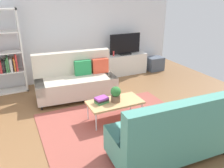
# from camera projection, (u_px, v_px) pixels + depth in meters

# --- Properties ---
(ground_plane) EXTENTS (7.68, 7.68, 0.00)m
(ground_plane) POSITION_uv_depth(u_px,v_px,m) (114.00, 120.00, 4.77)
(ground_plane) COLOR brown
(wall_far) EXTENTS (6.40, 0.12, 2.90)m
(wall_far) POSITION_uv_depth(u_px,v_px,m) (72.00, 30.00, 6.58)
(wall_far) COLOR silver
(wall_far) RESTS_ON ground_plane
(area_rug) EXTENTS (2.90, 2.20, 0.01)m
(area_rug) POSITION_uv_depth(u_px,v_px,m) (117.00, 125.00, 4.60)
(area_rug) COLOR #9E4C42
(area_rug) RESTS_ON ground_plane
(couch_beige) EXTENTS (1.96, 0.99, 1.10)m
(couch_beige) POSITION_uv_depth(u_px,v_px,m) (76.00, 80.00, 5.67)
(couch_beige) COLOR beige
(couch_beige) RESTS_ON ground_plane
(couch_green) EXTENTS (1.94, 0.93, 1.10)m
(couch_green) POSITION_uv_depth(u_px,v_px,m) (172.00, 134.00, 3.54)
(couch_green) COLOR teal
(couch_green) RESTS_ON ground_plane
(coffee_table) EXTENTS (1.10, 0.56, 0.42)m
(coffee_table) POSITION_uv_depth(u_px,v_px,m) (115.00, 103.00, 4.64)
(coffee_table) COLOR tan
(coffee_table) RESTS_ON ground_plane
(tv_console) EXTENTS (1.40, 0.44, 0.64)m
(tv_console) POSITION_uv_depth(u_px,v_px,m) (124.00, 64.00, 7.32)
(tv_console) COLOR silver
(tv_console) RESTS_ON ground_plane
(tv) EXTENTS (1.00, 0.20, 0.64)m
(tv) POSITION_uv_depth(u_px,v_px,m) (125.00, 44.00, 7.07)
(tv) COLOR black
(tv) RESTS_ON tv_console
(storage_trunk) EXTENTS (0.52, 0.40, 0.44)m
(storage_trunk) POSITION_uv_depth(u_px,v_px,m) (155.00, 64.00, 7.71)
(storage_trunk) COLOR #4C5666
(storage_trunk) RESTS_ON ground_plane
(potted_plant) EXTENTS (0.21, 0.21, 0.32)m
(potted_plant) POSITION_uv_depth(u_px,v_px,m) (116.00, 94.00, 4.56)
(potted_plant) COLOR brown
(potted_plant) RESTS_ON coffee_table
(table_book_0) EXTENTS (0.27, 0.23, 0.04)m
(table_book_0) POSITION_uv_depth(u_px,v_px,m) (102.00, 102.00, 4.57)
(table_book_0) COLOR #3F8C4C
(table_book_0) RESTS_ON coffee_table
(table_book_1) EXTENTS (0.27, 0.22, 0.04)m
(table_book_1) POSITION_uv_depth(u_px,v_px,m) (102.00, 100.00, 4.56)
(table_book_1) COLOR #262626
(table_book_1) RESTS_ON table_book_0
(table_book_2) EXTENTS (0.27, 0.23, 0.04)m
(table_book_2) POSITION_uv_depth(u_px,v_px,m) (102.00, 98.00, 4.54)
(table_book_2) COLOR purple
(table_book_2) RESTS_ON table_book_1
(vase_0) EXTENTS (0.12, 0.12, 0.17)m
(vase_0) POSITION_uv_depth(u_px,v_px,m) (107.00, 53.00, 6.98)
(vase_0) COLOR silver
(vase_0) RESTS_ON tv_console
(bottle_0) EXTENTS (0.05, 0.05, 0.16)m
(bottle_0) POSITION_uv_depth(u_px,v_px,m) (114.00, 53.00, 6.98)
(bottle_0) COLOR red
(bottle_0) RESTS_ON tv_console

